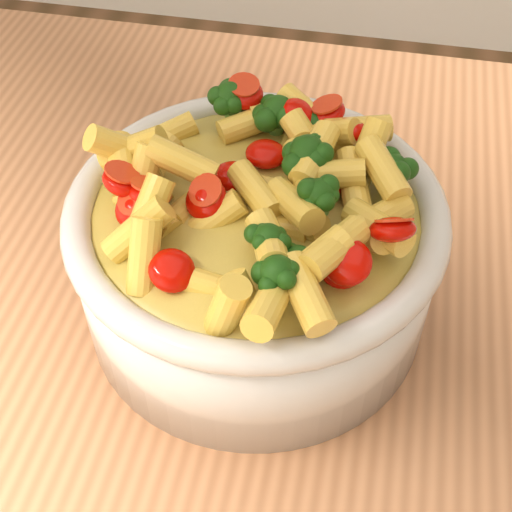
# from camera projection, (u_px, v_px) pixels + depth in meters

# --- Properties ---
(table) EXTENTS (1.20, 0.80, 0.90)m
(table) POSITION_uv_depth(u_px,v_px,m) (159.00, 393.00, 0.59)
(table) COLOR #BB7C50
(table) RESTS_ON ground
(serving_bowl) EXTENTS (0.25, 0.25, 0.11)m
(serving_bowl) POSITION_uv_depth(u_px,v_px,m) (256.00, 255.00, 0.49)
(serving_bowl) COLOR silver
(serving_bowl) RESTS_ON table
(pasta_salad) EXTENTS (0.20, 0.20, 0.04)m
(pasta_salad) POSITION_uv_depth(u_px,v_px,m) (256.00, 182.00, 0.44)
(pasta_salad) COLOR #FFCE50
(pasta_salad) RESTS_ON serving_bowl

